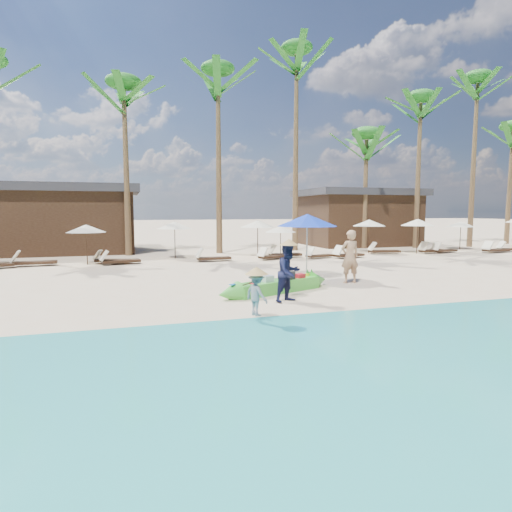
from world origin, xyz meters
name	(u,v)px	position (x,y,z in m)	size (l,w,h in m)	color
ground	(248,298)	(0.00, 0.00, 0.00)	(240.00, 240.00, 0.00)	beige
wet_sand_strip	(318,346)	(0.00, -5.00, 0.00)	(240.00, 4.50, 0.01)	tan
green_canoe	(277,286)	(1.16, 0.54, 0.22)	(4.93, 2.26, 0.66)	green
tourist	(350,257)	(4.34, 1.49, 0.98)	(0.71, 0.47, 1.95)	tan
vendor_green	(289,272)	(0.98, -0.91, 0.86)	(0.84, 0.65, 1.73)	#141738
vendor_yellow	(257,294)	(-0.63, -2.93, 0.70)	(0.68, 0.39, 1.05)	gray
blue_umbrella	(307,220)	(3.23, 2.89, 2.29)	(2.35, 2.35, 2.53)	#99999E
resort_parasol_4	(86,229)	(-5.37, 10.11, 1.79)	(1.93, 1.93, 1.99)	#362316
lounger_4_left	(32,262)	(-7.88, 10.29, 0.23)	(2.03, 0.71, 0.68)	#362316
lounger_4_right	(110,259)	(-4.32, 10.39, 0.20)	(1.85, 1.02, 0.60)	#362316
resort_parasol_5	(175,225)	(-0.89, 11.71, 1.86)	(2.00, 2.00, 2.06)	#362316
lounger_5_left	(118,260)	(-3.91, 9.73, 0.22)	(2.00, 0.94, 0.65)	#362316
resort_parasol_6	(258,224)	(3.89, 11.47, 1.90)	(2.05, 2.05, 2.11)	#362316
lounger_6_left	(211,257)	(0.79, 9.74, 0.21)	(1.87, 0.61, 0.63)	#362316
lounger_6_right	(272,256)	(4.11, 9.59, 0.21)	(1.91, 1.14, 0.62)	#362316
resort_parasol_7	(281,229)	(4.83, 10.14, 1.63)	(1.76, 1.76, 1.81)	#362316
lounger_7_left	(283,254)	(5.09, 10.41, 0.22)	(1.96, 0.69, 0.66)	#362316
lounger_7_right	(318,255)	(6.78, 9.35, 0.19)	(1.77, 0.92, 0.58)	#362316
resort_parasol_8	(369,223)	(11.14, 11.17, 1.91)	(2.06, 2.06, 2.12)	#362316
lounger_8_left	(347,254)	(8.43, 9.03, 0.22)	(2.01, 0.98, 0.65)	#362316
resort_parasol_9	(418,222)	(13.83, 9.99, 1.95)	(2.10, 2.10, 2.16)	#362316
lounger_9_left	(383,250)	(11.71, 10.48, 0.22)	(2.02, 1.01, 0.66)	#362316
lounger_9_right	(431,250)	(14.87, 9.95, 0.22)	(1.98, 0.82, 0.65)	#362316
resort_parasol_10	(461,224)	(18.68, 11.67, 1.74)	(1.88, 1.88, 1.93)	#362316
lounger_10_left	(443,250)	(15.67, 9.82, 0.21)	(1.87, 0.82, 0.62)	#362316
lounger_10_right	(495,249)	(18.99, 9.04, 0.22)	(2.02, 0.82, 0.67)	#362316
lounger_11_left	(510,248)	(20.76, 9.54, 0.20)	(1.80, 0.92, 0.59)	#362316
palm_3	(124,109)	(-3.36, 14.27, 8.58)	(2.08, 2.08, 10.52)	brown
palm_4	(218,99)	(2.15, 14.01, 9.45)	(2.08, 2.08, 11.70)	brown
palm_5	(296,85)	(7.45, 14.38, 10.82)	(2.08, 2.08, 13.60)	brown
palm_6	(366,148)	(12.84, 14.52, 7.05)	(2.08, 2.08, 8.51)	brown
palm_7	(420,120)	(16.57, 13.68, 8.99)	(2.08, 2.08, 11.08)	brown
palm_8	(476,107)	(21.07, 13.33, 10.18)	(2.08, 2.08, 12.70)	brown
palm_9	(512,143)	(26.21, 14.81, 8.06)	(2.08, 2.08, 9.82)	brown
pavilion_west	(51,218)	(-8.00, 17.50, 2.19)	(10.80, 6.60, 4.30)	#362316
pavilion_east	(357,217)	(14.00, 17.50, 2.20)	(8.80, 6.60, 4.30)	#362316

